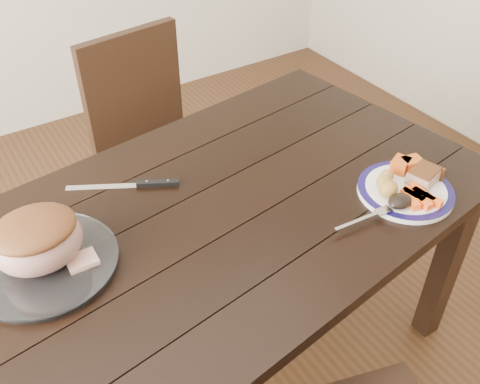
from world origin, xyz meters
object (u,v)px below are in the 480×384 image
roast_joint (38,242)px  carving_knife (144,184)px  chair_far (154,139)px  fork (367,217)px  dinner_plate (405,191)px  pork_slice (424,176)px  dining_table (212,238)px  serving_platter (45,264)px

roast_joint → carving_knife: size_ratio=0.71×
chair_far → fork: bearing=90.6°
dinner_plate → fork: bearing=-169.5°
fork → chair_far: bearing=103.7°
pork_slice → fork: size_ratio=0.47×
dining_table → pork_slice: size_ratio=20.22×
roast_joint → carving_knife: bearing=25.9°
roast_joint → carving_knife: 0.38m
dining_table → dinner_plate: dinner_plate is taller
dining_table → dinner_plate: 0.56m
fork → carving_knife: size_ratio=0.62×
fork → roast_joint: 0.82m
dinner_plate → serving_platter: (-0.93, 0.27, 0.00)m
chair_far → serving_platter: chair_far is taller
carving_knife → roast_joint: bearing=-124.9°
chair_far → fork: 1.04m
pork_slice → carving_knife: bearing=146.6°
pork_slice → fork: (-0.24, -0.03, -0.02)m
fork → dinner_plate: bearing=15.0°
chair_far → pork_slice: 1.08m
fork → carving_knife: 0.63m
serving_platter → carving_knife: size_ratio=1.17×
serving_platter → pork_slice: pork_slice is taller
serving_platter → fork: bearing=-21.8°
carving_knife → dinner_plate: bearing=-6.4°
serving_platter → pork_slice: 1.03m
chair_far → roast_joint: 0.96m
dining_table → serving_platter: size_ratio=5.03×
pork_slice → fork: pork_slice is taller
dinner_plate → fork: size_ratio=1.49×
dinner_plate → roast_joint: roast_joint is taller
chair_far → fork: (0.16, -0.99, 0.25)m
dinner_plate → carving_knife: 0.74m
serving_platter → carving_knife: bearing=25.9°
chair_far → serving_platter: bearing=40.8°
pork_slice → dinner_plate: bearing=175.2°
serving_platter → dinner_plate: bearing=-16.1°
fork → serving_platter: bearing=162.8°
dinner_plate → serving_platter: size_ratio=0.78×
pork_slice → roast_joint: (-0.99, 0.27, 0.04)m
serving_platter → fork: 0.81m
dining_table → serving_platter: 0.45m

